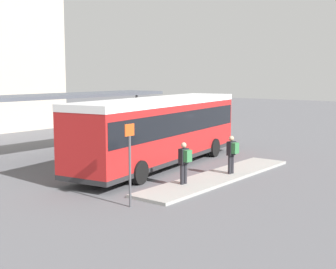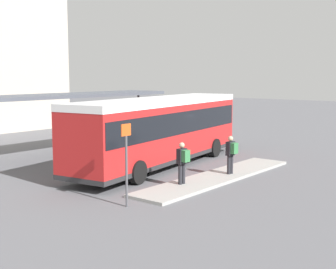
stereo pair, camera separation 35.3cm
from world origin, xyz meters
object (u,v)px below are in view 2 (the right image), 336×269
at_px(pedestrian_waiting, 183,160).
at_px(bicycle_black, 207,135).
at_px(platform_sign, 126,161).
at_px(pedestrian_companion, 231,152).
at_px(bicycle_red, 186,133).
at_px(bicycle_green, 197,133).
at_px(city_bus, 160,127).

xyz_separation_m(pedestrian_waiting, bicycle_black, (11.76, 6.88, -0.73)).
bearing_deg(platform_sign, pedestrian_waiting, 3.45).
height_order(pedestrian_companion, bicycle_black, pedestrian_companion).
bearing_deg(pedestrian_companion, bicycle_red, -39.39).
xyz_separation_m(bicycle_green, platform_sign, (-15.27, -7.97, 1.17)).
distance_m(pedestrian_companion, bicycle_black, 11.59).
distance_m(bicycle_green, platform_sign, 17.27).
bearing_deg(platform_sign, pedestrian_companion, -2.56).
height_order(city_bus, pedestrian_waiting, city_bus).
bearing_deg(bicycle_black, bicycle_green, -13.42).
bearing_deg(pedestrian_waiting, platform_sign, 98.00).
relative_size(pedestrian_companion, bicycle_black, 1.05).
bearing_deg(pedestrian_companion, bicycle_green, -42.64).
bearing_deg(pedestrian_companion, city_bus, 6.60).
distance_m(pedestrian_companion, bicycle_green, 12.28).
height_order(city_bus, platform_sign, city_bus).
bearing_deg(bicycle_black, platform_sign, 111.60).
relative_size(pedestrian_waiting, bicycle_green, 0.93).
distance_m(pedestrian_companion, bicycle_red, 12.84).
height_order(city_bus, bicycle_red, city_bus).
height_order(pedestrian_waiting, pedestrian_companion, pedestrian_companion).
bearing_deg(bicycle_black, city_bus, 107.46).
relative_size(city_bus, pedestrian_companion, 7.31).
bearing_deg(pedestrian_waiting, bicycle_red, -49.23).
height_order(pedestrian_waiting, bicycle_red, pedestrian_waiting).
xyz_separation_m(pedestrian_companion, bicycle_black, (8.93, 7.36, -0.73)).
relative_size(pedestrian_companion, platform_sign, 0.59).
bearing_deg(pedestrian_waiting, city_bus, -34.07).
xyz_separation_m(bicycle_black, bicycle_red, (0.06, 1.78, 0.00)).
xyz_separation_m(bicycle_red, platform_sign, (-15.18, -8.86, 1.21)).
relative_size(pedestrian_companion, bicycle_red, 1.05).
bearing_deg(pedestrian_waiting, bicycle_green, -52.36).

